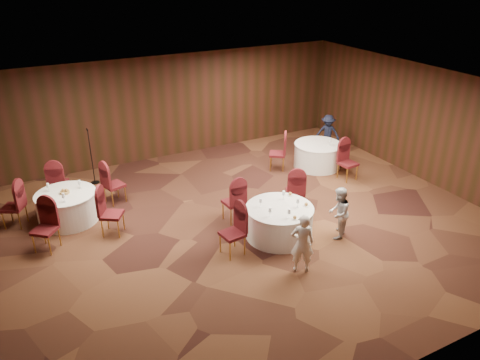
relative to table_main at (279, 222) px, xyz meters
name	(u,v)px	position (x,y,z in m)	size (l,w,h in m)	color
ground	(236,226)	(-0.67, 0.82, -0.38)	(12.00, 12.00, 0.00)	black
room_shell	(236,150)	(-0.67, 0.82, 1.59)	(12.00, 12.00, 12.00)	silver
table_main	(279,222)	(0.00, 0.00, 0.00)	(1.54, 1.54, 0.74)	white
table_left	(67,207)	(-4.16, 2.96, 0.00)	(1.42, 1.42, 0.74)	white
table_right	(317,155)	(3.14, 2.84, 0.00)	(1.43, 1.43, 0.74)	white
chairs_main	(255,208)	(-0.27, 0.63, 0.12)	(2.94, 1.83, 1.00)	#3C0C16
chairs_left	(69,202)	(-4.10, 2.93, 0.12)	(3.08, 3.00, 1.00)	#3C0C16
chairs_right	(312,158)	(2.66, 2.47, 0.12)	(2.05, 2.21, 1.00)	#3C0C16
tabletop_main	(288,204)	(0.14, -0.10, 0.47)	(1.08, 1.13, 0.22)	silver
tabletop_left	(64,190)	(-4.16, 2.96, 0.45)	(0.78, 0.80, 0.22)	silver
tabletop_right	(330,140)	(3.39, 2.59, 0.52)	(0.08, 0.08, 0.22)	silver
mic_stand	(93,168)	(-3.15, 4.83, 0.09)	(0.24, 0.24, 1.61)	black
woman_a	(302,243)	(-0.29, -1.33, 0.27)	(0.47, 0.31, 1.30)	white
woman_b	(338,213)	(1.16, -0.64, 0.24)	(0.60, 0.47, 1.23)	silver
man_c	(328,133)	(4.19, 3.75, 0.24)	(0.80, 0.46, 1.24)	black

